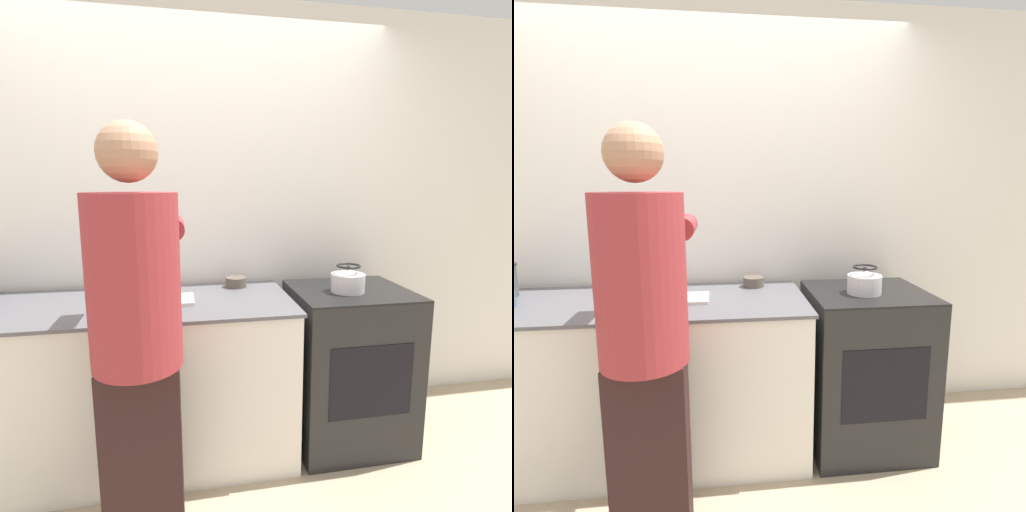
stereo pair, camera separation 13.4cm
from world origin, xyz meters
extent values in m
plane|color=tan|center=(0.00, 0.00, 0.00)|extent=(12.00, 12.00, 0.00)
cube|color=white|center=(0.00, 0.76, 1.30)|extent=(8.00, 0.05, 2.60)
cube|color=silver|center=(-0.35, 0.35, 0.44)|extent=(1.76, 0.70, 0.87)
cube|color=#56565B|center=(-0.35, 0.35, 0.88)|extent=(1.78, 0.72, 0.02)
cube|color=black|center=(0.90, 0.30, 0.45)|extent=(0.66, 0.60, 0.91)
cube|color=black|center=(0.90, 0.30, 0.91)|extent=(0.66, 0.60, 0.01)
cube|color=black|center=(0.90, 0.00, 0.50)|extent=(0.46, 0.01, 0.40)
cube|color=black|center=(-0.23, -0.24, 0.40)|extent=(0.32, 0.19, 0.81)
cylinder|color=maroon|center=(-0.23, -0.24, 1.15)|extent=(0.35, 0.35, 0.67)
sphere|color=#A87A5B|center=(-0.23, -0.24, 1.63)|extent=(0.22, 0.22, 0.22)
cylinder|color=maroon|center=(-0.38, 0.06, 1.32)|extent=(0.10, 0.30, 0.10)
cylinder|color=maroon|center=(-0.08, 0.06, 1.32)|extent=(0.10, 0.30, 0.10)
cube|color=silver|center=(-0.19, 0.33, 0.90)|extent=(0.40, 0.21, 0.02)
cube|color=silver|center=(-0.12, 0.35, 0.91)|extent=(0.13, 0.09, 0.01)
cube|color=black|center=(-0.21, 0.30, 0.91)|extent=(0.08, 0.06, 0.01)
cylinder|color=silver|center=(0.86, 0.26, 0.97)|extent=(0.19, 0.19, 0.10)
cone|color=silver|center=(0.86, 0.26, 1.04)|extent=(0.15, 0.15, 0.03)
sphere|color=black|center=(0.86, 0.26, 1.06)|extent=(0.02, 0.02, 0.02)
torus|color=black|center=(0.86, 0.26, 1.07)|extent=(0.13, 0.13, 0.01)
cylinder|color=brown|center=(0.27, 0.58, 0.92)|extent=(0.13, 0.13, 0.06)
camera|label=1|loc=(-0.05, -1.78, 1.51)|focal=28.00mm
camera|label=2|loc=(0.09, -1.81, 1.51)|focal=28.00mm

